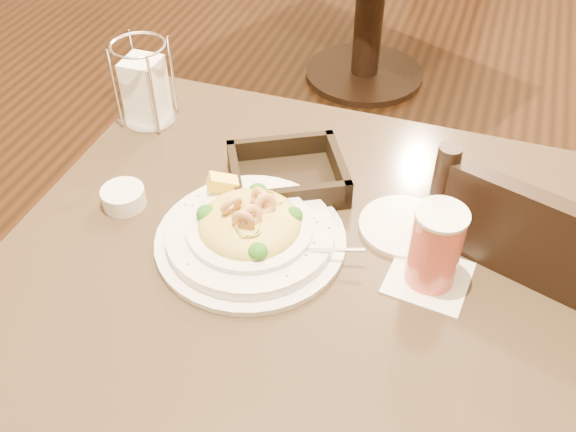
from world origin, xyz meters
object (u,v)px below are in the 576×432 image
(bread_basket, at_px, (287,177))
(side_plate, at_px, (403,226))
(drink_glass, at_px, (435,248))
(butter_ramekin, at_px, (123,197))
(main_table, at_px, (284,351))
(dining_chair_near, at_px, (529,332))
(napkin_caddy, at_px, (145,88))
(pasta_bowl, at_px, (250,230))

(bread_basket, relative_size, side_plate, 1.68)
(drink_glass, relative_size, butter_ramekin, 1.83)
(main_table, distance_m, dining_chair_near, 0.47)
(drink_glass, xyz_separation_m, butter_ramekin, (-0.53, 0.00, -0.05))
(dining_chair_near, distance_m, butter_ramekin, 0.79)
(bread_basket, xyz_separation_m, butter_ramekin, (-0.25, -0.14, -0.00))
(napkin_caddy, bearing_deg, butter_ramekin, -71.97)
(bread_basket, height_order, side_plate, bread_basket)
(bread_basket, relative_size, butter_ramekin, 3.36)
(main_table, distance_m, side_plate, 0.32)
(dining_chair_near, xyz_separation_m, drink_glass, (-0.20, -0.16, 0.32))
(drink_glass, relative_size, bread_basket, 0.54)
(butter_ramekin, bearing_deg, pasta_bowl, -3.93)
(main_table, height_order, butter_ramekin, butter_ramekin)
(pasta_bowl, bearing_deg, drink_glass, 2.83)
(drink_glass, xyz_separation_m, side_plate, (-0.06, 0.10, -0.06))
(main_table, height_order, drink_glass, drink_glass)
(dining_chair_near, relative_size, bread_basket, 3.73)
(drink_glass, bearing_deg, napkin_caddy, 157.68)
(side_plate, bearing_deg, pasta_bowl, -153.94)
(main_table, bearing_deg, dining_chair_near, 25.40)
(bread_basket, bearing_deg, dining_chair_near, 2.87)
(drink_glass, height_order, bread_basket, drink_glass)
(main_table, xyz_separation_m, pasta_bowl, (-0.07, 0.02, 0.27))
(dining_chair_near, relative_size, drink_glass, 6.85)
(butter_ramekin, bearing_deg, napkin_caddy, 108.03)
(bread_basket, bearing_deg, drink_glass, -26.83)
(butter_ramekin, bearing_deg, drink_glass, -0.25)
(drink_glass, distance_m, napkin_caddy, 0.66)
(drink_glass, xyz_separation_m, bread_basket, (-0.28, 0.14, -0.05))
(dining_chair_near, bearing_deg, butter_ramekin, 30.92)
(pasta_bowl, distance_m, side_plate, 0.25)
(napkin_caddy, bearing_deg, pasta_bowl, -39.45)
(main_table, relative_size, drink_glass, 6.63)
(pasta_bowl, height_order, bread_basket, pasta_bowl)
(dining_chair_near, bearing_deg, pasta_bowl, 38.41)
(pasta_bowl, height_order, napkin_caddy, napkin_caddy)
(side_plate, height_order, butter_ramekin, butter_ramekin)
(drink_glass, distance_m, butter_ramekin, 0.53)
(dining_chair_near, height_order, drink_glass, dining_chair_near)
(napkin_caddy, height_order, butter_ramekin, napkin_caddy)
(drink_glass, bearing_deg, dining_chair_near, 38.97)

